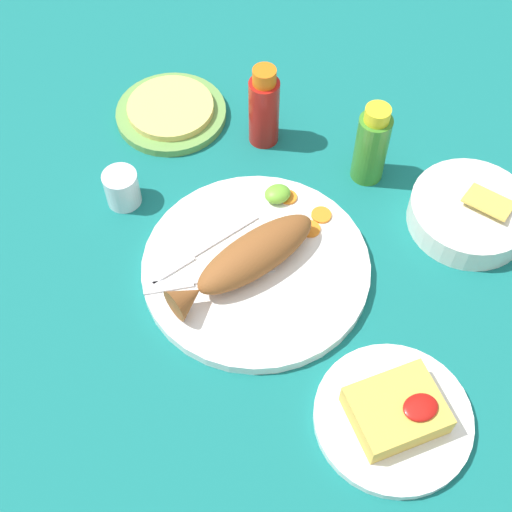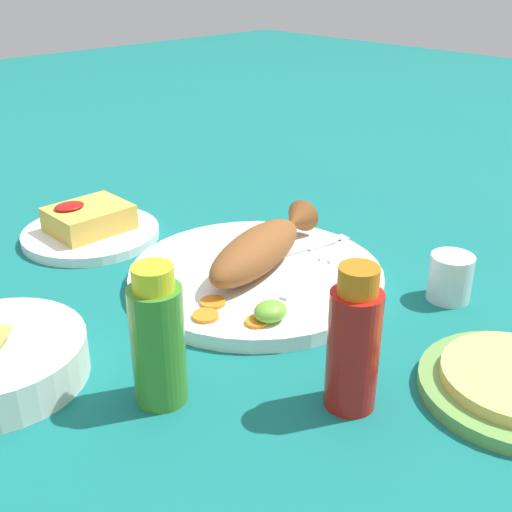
{
  "view_description": "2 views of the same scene",
  "coord_description": "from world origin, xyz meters",
  "views": [
    {
      "loc": [
        -0.2,
        -0.51,
        0.86
      ],
      "look_at": [
        0.0,
        0.0,
        0.04
      ],
      "focal_mm": 50.0,
      "sensor_mm": 36.0,
      "label": 1
    },
    {
      "loc": [
        0.51,
        0.53,
        0.39
      ],
      "look_at": [
        0.0,
        0.0,
        0.04
      ],
      "focal_mm": 45.0,
      "sensor_mm": 36.0,
      "label": 2
    }
  ],
  "objects": [
    {
      "name": "fried_fish",
      "position": [
        -0.01,
        -0.0,
        0.04
      ],
      "size": [
        0.24,
        0.12,
        0.05
      ],
      "rotation": [
        0.0,
        0.0,
        0.29
      ],
      "color": "brown",
      "rests_on": "main_plate"
    },
    {
      "name": "hot_sauce_bottle_red",
      "position": [
        0.1,
        0.24,
        0.07
      ],
      "size": [
        0.05,
        0.05,
        0.14
      ],
      "color": "#B21914",
      "rests_on": "ground_plane"
    },
    {
      "name": "hot_sauce_bottle_green",
      "position": [
        0.23,
        0.11,
        0.07
      ],
      "size": [
        0.05,
        0.05,
        0.14
      ],
      "color": "#3D8428",
      "rests_on": "ground_plane"
    },
    {
      "name": "salt_cup",
      "position": [
        -0.14,
        0.19,
        0.03
      ],
      "size": [
        0.05,
        0.05,
        0.06
      ],
      "color": "silver",
      "rests_on": "ground_plane"
    },
    {
      "name": "carrot_slice_mid",
      "position": [
        0.1,
        0.03,
        0.02
      ],
      "size": [
        0.03,
        0.03,
        0.0
      ],
      "primitive_type": "cylinder",
      "color": "orange",
      "rests_on": "main_plate"
    },
    {
      "name": "tortilla_plate",
      "position": [
        -0.02,
        0.34,
        0.01
      ],
      "size": [
        0.18,
        0.18,
        0.01
      ],
      "primitive_type": "cylinder",
      "color": "#6B9E4C",
      "rests_on": "ground_plane"
    },
    {
      "name": "carrot_slice_far",
      "position": [
        0.09,
        0.09,
        0.02
      ],
      "size": [
        0.03,
        0.03,
        0.0
      ],
      "primitive_type": "cylinder",
      "color": "orange",
      "rests_on": "main_plate"
    },
    {
      "name": "fries_pile",
      "position": [
        0.08,
        -0.27,
        0.03
      ],
      "size": [
        0.11,
        0.09,
        0.04
      ],
      "color": "gold",
      "rests_on": "side_plate_fries"
    },
    {
      "name": "fork_near",
      "position": [
        -0.08,
        0.0,
        0.02
      ],
      "size": [
        0.18,
        0.05,
        0.0
      ],
      "rotation": [
        0.0,
        0.0,
        2.96
      ],
      "color": "silver",
      "rests_on": "main_plate"
    },
    {
      "name": "lime_wedge_main",
      "position": [
        0.07,
        0.1,
        0.03
      ],
      "size": [
        0.04,
        0.03,
        0.02
      ],
      "primitive_type": "ellipsoid",
      "color": "#6BB233",
      "rests_on": "main_plate"
    },
    {
      "name": "fork_far",
      "position": [
        -0.07,
        0.05,
        0.02
      ],
      "size": [
        0.18,
        0.06,
        0.0
      ],
      "rotation": [
        0.0,
        0.0,
        3.42
      ],
      "color": "silver",
      "rests_on": "main_plate"
    },
    {
      "name": "tortilla_stack",
      "position": [
        -0.02,
        0.34,
        0.02
      ],
      "size": [
        0.14,
        0.14,
        0.01
      ],
      "primitive_type": "cylinder",
      "color": "#E0C666",
      "rests_on": "tortilla_plate"
    },
    {
      "name": "main_plate",
      "position": [
        0.0,
        0.0,
        0.01
      ],
      "size": [
        0.32,
        0.32,
        0.02
      ],
      "primitive_type": "cylinder",
      "color": "white",
      "rests_on": "ground_plane"
    },
    {
      "name": "ground_plane",
      "position": [
        0.0,
        0.0,
        0.0
      ],
      "size": [
        4.0,
        4.0,
        0.0
      ],
      "primitive_type": "plane",
      "color": "#146B66"
    },
    {
      "name": "side_plate_fries",
      "position": [
        0.08,
        -0.27,
        0.01
      ],
      "size": [
        0.2,
        0.2,
        0.01
      ],
      "primitive_type": "cylinder",
      "color": "white",
      "rests_on": "ground_plane"
    },
    {
      "name": "guacamole_bowl",
      "position": [
        0.33,
        -0.03,
        0.02
      ],
      "size": [
        0.18,
        0.18,
        0.06
      ],
      "color": "white",
      "rests_on": "ground_plane"
    },
    {
      "name": "carrot_slice_near",
      "position": [
        0.12,
        0.04,
        0.02
      ],
      "size": [
        0.03,
        0.03,
        0.0
      ],
      "primitive_type": "cylinder",
      "color": "orange",
      "rests_on": "main_plate"
    }
  ]
}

